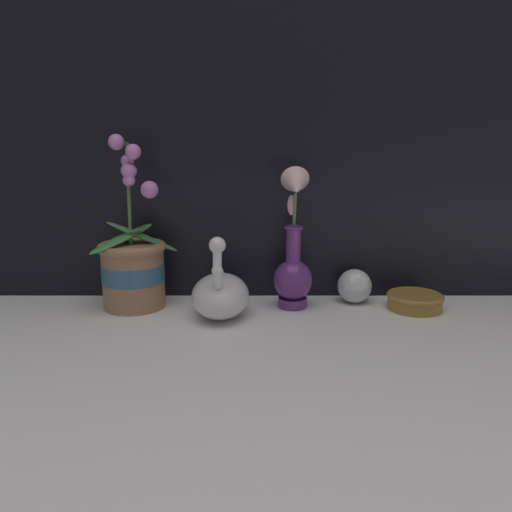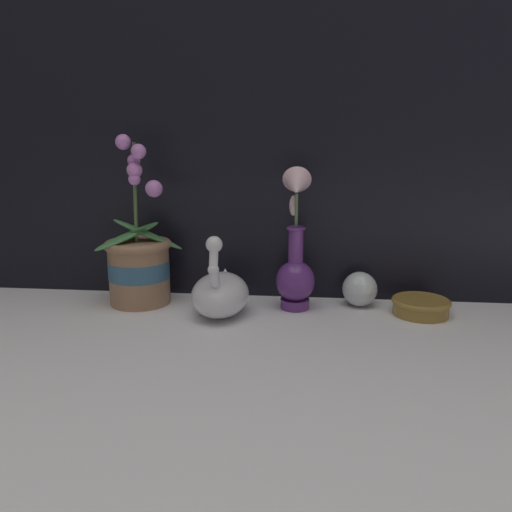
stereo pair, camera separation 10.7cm
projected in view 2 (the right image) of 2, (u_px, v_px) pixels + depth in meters
ground_plane at (269, 336)px, 0.97m from camera, size 2.80×2.80×0.00m
window_backdrop at (280, 35)px, 1.10m from camera, size 2.80×0.03×1.20m
orchid_potted_plant at (139, 262)px, 1.15m from camera, size 0.19×0.17×0.39m
swan_figurine at (220, 292)px, 1.08m from camera, size 0.12×0.19×0.19m
blue_vase at (295, 262)px, 1.10m from camera, size 0.09×0.12×0.32m
glass_sphere at (360, 289)px, 1.14m from camera, size 0.08×0.08×0.08m
amber_dish at (421, 305)px, 1.09m from camera, size 0.13×0.13×0.04m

